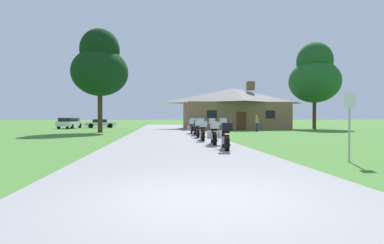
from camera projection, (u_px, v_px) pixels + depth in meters
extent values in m
plane|color=#42752D|center=(169.00, 135.00, 24.81)|extent=(500.00, 500.00, 0.00)
cube|color=gray|center=(169.00, 136.00, 22.82)|extent=(6.40, 80.00, 0.06)
cylinder|color=black|center=(223.00, 140.00, 13.57)|extent=(0.18, 0.65, 0.64)
cylinder|color=black|center=(227.00, 143.00, 12.13)|extent=(0.22, 0.65, 0.64)
cube|color=silver|center=(225.00, 140.00, 12.83)|extent=(0.32, 0.58, 0.30)
ellipsoid|color=black|center=(224.00, 129.00, 13.08)|extent=(0.35, 0.55, 0.26)
cube|color=black|center=(226.00, 132.00, 12.62)|extent=(0.33, 0.55, 0.10)
cylinder|color=silver|center=(223.00, 124.00, 13.52)|extent=(0.66, 0.10, 0.03)
cylinder|color=silver|center=(223.00, 132.00, 13.56)|extent=(0.08, 0.24, 0.73)
cube|color=#B2BCC6|center=(223.00, 121.00, 13.62)|extent=(0.33, 0.14, 0.27)
sphere|color=silver|center=(223.00, 128.00, 13.52)|extent=(0.11, 0.11, 0.11)
cube|color=black|center=(227.00, 127.00, 12.07)|extent=(0.44, 0.40, 0.32)
cube|color=red|center=(228.00, 138.00, 11.90)|extent=(0.14, 0.04, 0.06)
cylinder|color=silver|center=(230.00, 145.00, 12.45)|extent=(0.13, 0.55, 0.07)
cylinder|color=black|center=(212.00, 137.00, 16.13)|extent=(0.16, 0.65, 0.64)
cylinder|color=black|center=(215.00, 139.00, 14.70)|extent=(0.21, 0.65, 0.64)
cube|color=silver|center=(213.00, 136.00, 15.39)|extent=(0.31, 0.58, 0.30)
ellipsoid|color=black|center=(213.00, 127.00, 15.65)|extent=(0.34, 0.54, 0.26)
cube|color=black|center=(214.00, 129.00, 15.19)|extent=(0.32, 0.54, 0.10)
cylinder|color=silver|center=(212.00, 123.00, 16.09)|extent=(0.66, 0.09, 0.03)
cylinder|color=silver|center=(212.00, 130.00, 16.13)|extent=(0.08, 0.24, 0.73)
cube|color=#B2BCC6|center=(212.00, 121.00, 16.18)|extent=(0.33, 0.14, 0.27)
sphere|color=silver|center=(212.00, 126.00, 16.09)|extent=(0.11, 0.11, 0.11)
cube|color=#B7B7BC|center=(215.00, 125.00, 14.64)|extent=(0.43, 0.39, 0.32)
cube|color=red|center=(215.00, 134.00, 14.47)|extent=(0.14, 0.04, 0.06)
cylinder|color=silver|center=(217.00, 140.00, 15.02)|extent=(0.12, 0.55, 0.07)
cube|color=#B7B7BC|center=(209.00, 135.00, 14.74)|extent=(0.23, 0.42, 0.36)
cube|color=#B7B7BC|center=(220.00, 135.00, 14.75)|extent=(0.23, 0.42, 0.36)
cylinder|color=black|center=(202.00, 134.00, 18.87)|extent=(0.16, 0.65, 0.64)
cylinder|color=black|center=(203.00, 135.00, 17.43)|extent=(0.20, 0.65, 0.64)
cube|color=silver|center=(202.00, 134.00, 18.13)|extent=(0.30, 0.58, 0.30)
ellipsoid|color=gold|center=(202.00, 126.00, 18.39)|extent=(0.34, 0.54, 0.26)
cube|color=black|center=(203.00, 128.00, 17.93)|extent=(0.32, 0.54, 0.10)
cylinder|color=silver|center=(202.00, 123.00, 18.82)|extent=(0.66, 0.08, 0.03)
cylinder|color=silver|center=(202.00, 128.00, 18.87)|extent=(0.08, 0.24, 0.73)
cube|color=#B2BCC6|center=(202.00, 120.00, 18.92)|extent=(0.33, 0.13, 0.27)
sphere|color=silver|center=(202.00, 125.00, 18.82)|extent=(0.11, 0.11, 0.11)
cube|color=#B7B7BC|center=(203.00, 124.00, 17.37)|extent=(0.43, 0.39, 0.32)
cube|color=red|center=(203.00, 132.00, 17.21)|extent=(0.14, 0.04, 0.06)
cylinder|color=silver|center=(205.00, 137.00, 17.76)|extent=(0.11, 0.55, 0.07)
cylinder|color=black|center=(199.00, 132.00, 21.72)|extent=(0.21, 0.65, 0.64)
cylinder|color=black|center=(198.00, 133.00, 20.28)|extent=(0.25, 0.66, 0.64)
cube|color=silver|center=(198.00, 132.00, 20.98)|extent=(0.34, 0.59, 0.30)
ellipsoid|color=#195B33|center=(199.00, 125.00, 21.23)|extent=(0.38, 0.56, 0.26)
cube|color=black|center=(198.00, 126.00, 20.78)|extent=(0.36, 0.56, 0.10)
cylinder|color=silver|center=(199.00, 122.00, 21.67)|extent=(0.66, 0.14, 0.03)
cylinder|color=silver|center=(199.00, 127.00, 21.72)|extent=(0.10, 0.24, 0.73)
cube|color=#B2BCC6|center=(199.00, 120.00, 21.77)|extent=(0.33, 0.16, 0.27)
sphere|color=silver|center=(199.00, 124.00, 21.67)|extent=(0.11, 0.11, 0.11)
cube|color=#B7B7BC|center=(198.00, 123.00, 20.22)|extent=(0.45, 0.42, 0.32)
cube|color=red|center=(198.00, 130.00, 20.06)|extent=(0.14, 0.05, 0.06)
cylinder|color=silver|center=(200.00, 134.00, 20.60)|extent=(0.16, 0.55, 0.07)
cylinder|color=black|center=(194.00, 130.00, 24.44)|extent=(0.11, 0.64, 0.64)
cylinder|color=black|center=(196.00, 131.00, 23.01)|extent=(0.16, 0.64, 0.64)
cube|color=silver|center=(195.00, 130.00, 23.70)|extent=(0.26, 0.56, 0.30)
ellipsoid|color=gold|center=(195.00, 124.00, 23.96)|extent=(0.30, 0.52, 0.26)
cube|color=black|center=(196.00, 125.00, 23.50)|extent=(0.28, 0.52, 0.10)
cylinder|color=silver|center=(194.00, 122.00, 24.39)|extent=(0.66, 0.03, 0.03)
cylinder|color=silver|center=(194.00, 126.00, 24.44)|extent=(0.06, 0.24, 0.73)
cube|color=#B2BCC6|center=(194.00, 120.00, 24.49)|extent=(0.32, 0.11, 0.27)
sphere|color=silver|center=(194.00, 123.00, 24.39)|extent=(0.11, 0.11, 0.11)
cube|color=black|center=(197.00, 123.00, 22.95)|extent=(0.40, 0.36, 0.32)
cube|color=red|center=(197.00, 128.00, 22.79)|extent=(0.14, 0.03, 0.06)
cylinder|color=silver|center=(198.00, 132.00, 23.34)|extent=(0.07, 0.55, 0.07)
cube|color=black|center=(193.00, 129.00, 23.03)|extent=(0.20, 0.40, 0.36)
cube|color=black|center=(200.00, 129.00, 23.08)|extent=(0.20, 0.40, 0.36)
cylinder|color=black|center=(192.00, 129.00, 27.06)|extent=(0.17, 0.65, 0.64)
cylinder|color=black|center=(192.00, 130.00, 25.62)|extent=(0.21, 0.65, 0.64)
cube|color=silver|center=(192.00, 129.00, 26.32)|extent=(0.31, 0.58, 0.30)
ellipsoid|color=maroon|center=(192.00, 124.00, 26.57)|extent=(0.35, 0.55, 0.26)
cube|color=black|center=(192.00, 125.00, 26.12)|extent=(0.33, 0.54, 0.10)
cylinder|color=silver|center=(192.00, 121.00, 27.01)|extent=(0.66, 0.09, 0.03)
cylinder|color=silver|center=(192.00, 125.00, 27.06)|extent=(0.08, 0.24, 0.73)
cube|color=#B2BCC6|center=(192.00, 120.00, 27.11)|extent=(0.33, 0.14, 0.27)
sphere|color=silver|center=(192.00, 123.00, 27.01)|extent=(0.11, 0.11, 0.11)
cube|color=#B7B7BC|center=(192.00, 122.00, 25.56)|extent=(0.43, 0.40, 0.32)
cube|color=red|center=(192.00, 127.00, 25.40)|extent=(0.14, 0.04, 0.06)
cylinder|color=silver|center=(193.00, 131.00, 25.94)|extent=(0.12, 0.55, 0.07)
cube|color=#B7B7BC|center=(189.00, 128.00, 25.67)|extent=(0.24, 0.42, 0.36)
cube|color=#B7B7BC|center=(195.00, 128.00, 25.67)|extent=(0.24, 0.42, 0.36)
cube|color=brown|center=(234.00, 116.00, 38.86)|extent=(12.22, 7.60, 3.26)
pyramid|color=gray|center=(234.00, 96.00, 38.83)|extent=(12.95, 8.06, 1.86)
cube|color=brown|center=(250.00, 86.00, 39.04)|extent=(0.90, 0.90, 1.10)
cube|color=#472D19|center=(241.00, 121.00, 35.06)|extent=(1.10, 0.08, 2.10)
cube|color=black|center=(212.00, 114.00, 34.70)|extent=(1.10, 0.06, 0.90)
cube|color=black|center=(270.00, 114.00, 35.40)|extent=(1.10, 0.06, 0.90)
cylinder|color=navy|center=(256.00, 127.00, 31.84)|extent=(0.14, 0.14, 0.86)
cylinder|color=navy|center=(257.00, 127.00, 31.99)|extent=(0.14, 0.14, 0.86)
cube|color=tan|center=(257.00, 120.00, 31.90)|extent=(0.40, 0.42, 0.56)
cylinder|color=tan|center=(256.00, 121.00, 31.71)|extent=(0.09, 0.09, 0.58)
cylinder|color=tan|center=(258.00, 120.00, 32.10)|extent=(0.09, 0.09, 0.58)
sphere|color=tan|center=(257.00, 116.00, 31.90)|extent=(0.21, 0.21, 0.21)
cylinder|color=#B2AD99|center=(257.00, 115.00, 31.90)|extent=(0.22, 0.22, 0.05)
cylinder|color=#9EA0A5|center=(349.00, 128.00, 9.43)|extent=(0.06, 0.06, 2.10)
cube|color=silver|center=(350.00, 100.00, 9.40)|extent=(0.36, 0.02, 0.48)
cylinder|color=#422D19|center=(314.00, 112.00, 38.54)|extent=(0.44, 0.44, 4.26)
ellipsoid|color=#1E5623|center=(315.00, 81.00, 38.50)|extent=(6.29, 6.29, 5.35)
ellipsoid|color=#1B4E20|center=(315.00, 61.00, 38.47)|extent=(4.41, 4.41, 4.72)
cylinder|color=#422D19|center=(100.00, 110.00, 29.11)|extent=(0.44, 0.44, 4.26)
ellipsoid|color=#0F3314|center=(100.00, 72.00, 29.07)|extent=(5.29, 5.29, 4.50)
ellipsoid|color=black|center=(100.00, 50.00, 29.04)|extent=(3.70, 3.70, 3.97)
cube|color=silver|center=(70.00, 124.00, 40.51)|extent=(2.20, 4.73, 0.60)
cube|color=black|center=(69.00, 120.00, 40.30)|extent=(1.87, 3.34, 0.48)
cylinder|color=black|center=(67.00, 126.00, 41.92)|extent=(0.27, 0.66, 0.64)
cylinder|color=black|center=(80.00, 126.00, 41.96)|extent=(0.27, 0.66, 0.64)
cylinder|color=black|center=(59.00, 126.00, 39.07)|extent=(0.27, 0.66, 0.64)
cylinder|color=black|center=(72.00, 126.00, 39.11)|extent=(0.27, 0.66, 0.64)
cube|color=silver|center=(100.00, 124.00, 43.58)|extent=(4.54, 2.90, 0.46)
cube|color=black|center=(99.00, 121.00, 43.53)|extent=(2.26, 2.07, 0.42)
cylinder|color=black|center=(91.00, 126.00, 42.31)|extent=(0.68, 0.38, 0.64)
cylinder|color=black|center=(90.00, 125.00, 43.89)|extent=(0.68, 0.38, 0.64)
cylinder|color=black|center=(110.00, 126.00, 43.27)|extent=(0.68, 0.38, 0.64)
cylinder|color=black|center=(109.00, 125.00, 44.84)|extent=(0.68, 0.38, 0.64)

